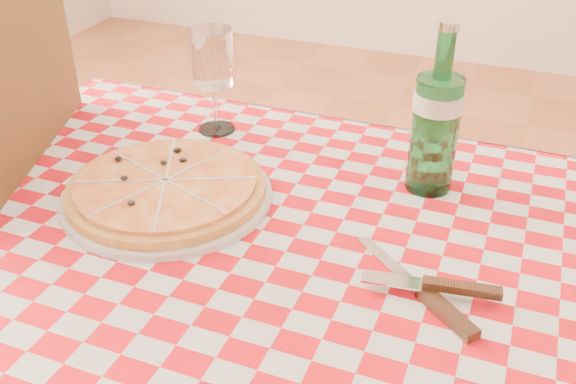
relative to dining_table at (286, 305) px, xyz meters
name	(u,v)px	position (x,y,z in m)	size (l,w,h in m)	color
dining_table	(286,305)	(0.00, 0.00, 0.00)	(1.20, 0.80, 0.75)	brown
tablecloth	(286,254)	(0.00, 0.00, 0.09)	(1.30, 0.90, 0.01)	#B40B13
pizza_plate	(166,187)	(-0.23, 0.06, 0.12)	(0.33, 0.33, 0.04)	#D59247
water_bottle	(437,110)	(0.15, 0.25, 0.24)	(0.08, 0.08, 0.28)	#18632B
wine_glass	(214,82)	(-0.27, 0.31, 0.20)	(0.08, 0.08, 0.20)	white
cutlery	(422,286)	(0.20, -0.02, 0.11)	(0.25, 0.21, 0.03)	silver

